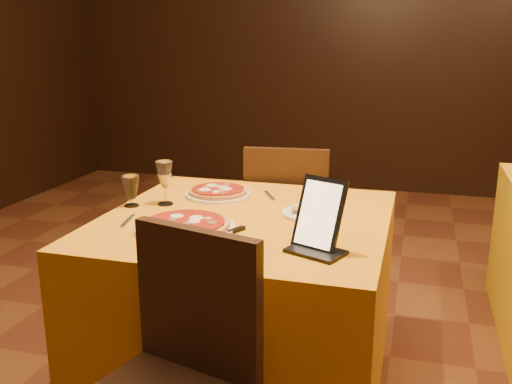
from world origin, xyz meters
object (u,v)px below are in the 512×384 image
(pizza_near, at_px, (185,226))
(water_glass, at_px, (131,191))
(chair_main_far, at_px, (290,225))
(tablet, at_px, (319,214))
(pizza_far, at_px, (218,193))
(wine_glass, at_px, (165,183))
(main_table, at_px, (246,304))

(pizza_near, distance_m, water_glass, 0.41)
(chair_main_far, xyz_separation_m, tablet, (0.34, -1.07, 0.41))
(pizza_near, xyz_separation_m, pizza_far, (-0.04, 0.47, 0.00))
(chair_main_far, xyz_separation_m, pizza_near, (-0.16, -1.03, 0.31))
(pizza_far, bearing_deg, pizza_near, -84.89)
(wine_glass, height_order, tablet, tablet)
(pizza_near, height_order, wine_glass, wine_glass)
(wine_glass, height_order, water_glass, wine_glass)
(main_table, distance_m, pizza_far, 0.51)
(main_table, xyz_separation_m, pizza_near, (-0.16, -0.22, 0.39))
(chair_main_far, distance_m, pizza_near, 1.09)
(water_glass, bearing_deg, tablet, -17.97)
(water_glass, height_order, tablet, tablet)
(chair_main_far, bearing_deg, wine_glass, 57.70)
(main_table, distance_m, wine_glass, 0.60)
(pizza_near, distance_m, wine_glass, 0.37)
(chair_main_far, height_order, pizza_far, chair_main_far)
(main_table, height_order, pizza_near, pizza_near)
(tablet, bearing_deg, chair_main_far, 129.63)
(pizza_near, bearing_deg, tablet, -5.22)
(main_table, height_order, chair_main_far, chair_main_far)
(main_table, relative_size, wine_glass, 5.79)
(pizza_far, bearing_deg, water_glass, -139.66)
(pizza_far, bearing_deg, wine_glass, -132.06)
(pizza_near, distance_m, tablet, 0.51)
(wine_glass, bearing_deg, chair_main_far, 63.22)
(pizza_far, relative_size, tablet, 1.19)
(wine_glass, bearing_deg, tablet, -25.17)
(chair_main_far, xyz_separation_m, water_glass, (-0.50, -0.80, 0.36))
(wine_glass, bearing_deg, pizza_far, 47.94)
(pizza_near, relative_size, wine_glass, 1.91)
(pizza_far, height_order, water_glass, water_glass)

